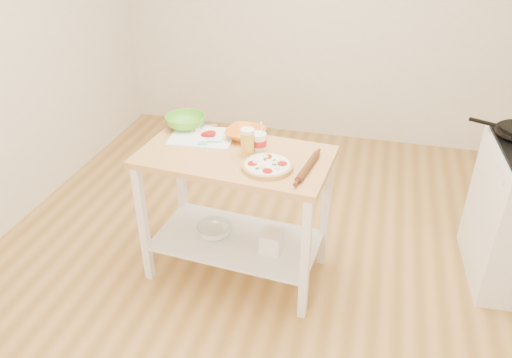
{
  "coord_description": "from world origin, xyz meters",
  "views": [
    {
      "loc": [
        0.62,
        -2.6,
        2.3
      ],
      "look_at": [
        -0.03,
        -0.1,
        0.76
      ],
      "focal_mm": 35.0,
      "sensor_mm": 36.0,
      "label": 1
    }
  ],
  "objects": [
    {
      "name": "rolling_pin",
      "position": [
        0.28,
        -0.14,
        0.92
      ],
      "size": [
        0.09,
        0.34,
        0.04
      ],
      "primitive_type": "cylinder",
      "rotation": [
        1.57,
        0.0,
        -0.15
      ],
      "color": "#5E2F15",
      "rests_on": "prep_island"
    },
    {
      "name": "shelf_glass_bowl",
      "position": [
        -0.33,
        -0.06,
        0.3
      ],
      "size": [
        0.24,
        0.24,
        0.07
      ],
      "primitive_type": "imported",
      "rotation": [
        0.0,
        0.0,
        -0.05
      ],
      "color": "silver",
      "rests_on": "prep_island"
    },
    {
      "name": "spatula",
      "position": [
        -0.36,
        0.01,
        0.92
      ],
      "size": [
        0.15,
        0.08,
        0.01
      ],
      "rotation": [
        0.0,
        0.0,
        0.25
      ],
      "color": "#50CCBE",
      "rests_on": "cutting_board"
    },
    {
      "name": "beer_pint",
      "position": [
        -0.09,
        -0.06,
        0.99
      ],
      "size": [
        0.08,
        0.08,
        0.17
      ],
      "color": "gold",
      "rests_on": "prep_island"
    },
    {
      "name": "green_bowl",
      "position": [
        -0.59,
        0.22,
        0.94
      ],
      "size": [
        0.32,
        0.32,
        0.08
      ],
      "primitive_type": "imported",
      "rotation": [
        0.0,
        0.0,
        0.23
      ],
      "color": "#5CB228",
      "rests_on": "prep_island"
    },
    {
      "name": "shelf_bin",
      "position": [
        0.08,
        -0.12,
        0.33
      ],
      "size": [
        0.14,
        0.14,
        0.13
      ],
      "primitive_type": "cube",
      "rotation": [
        0.0,
        0.0,
        -0.08
      ],
      "color": "white",
      "rests_on": "prep_island"
    },
    {
      "name": "prep_island",
      "position": [
        -0.17,
        -0.06,
        0.65
      ],
      "size": [
        1.2,
        0.72,
        0.9
      ],
      "rotation": [
        0.0,
        0.0,
        -0.08
      ],
      "color": "tan",
      "rests_on": "ground"
    },
    {
      "name": "cutting_board",
      "position": [
        -0.44,
        0.1,
        0.91
      ],
      "size": [
        0.43,
        0.34,
        0.04
      ],
      "rotation": [
        0.0,
        0.0,
        0.09
      ],
      "color": "white",
      "rests_on": "prep_island"
    },
    {
      "name": "orange_bowl",
      "position": [
        -0.17,
        0.16,
        0.93
      ],
      "size": [
        0.27,
        0.27,
        0.06
      ],
      "primitive_type": "imported",
      "rotation": [
        0.0,
        0.0,
        -0.12
      ],
      "color": "orange",
      "rests_on": "prep_island"
    },
    {
      "name": "knife",
      "position": [
        -0.56,
        0.22,
        0.92
      ],
      "size": [
        0.26,
        0.11,
        0.01
      ],
      "rotation": [
        0.0,
        0.0,
        0.31
      ],
      "color": "silver",
      "rests_on": "cutting_board"
    },
    {
      "name": "pizza",
      "position": [
        0.06,
        -0.18,
        0.92
      ],
      "size": [
        0.3,
        0.3,
        0.05
      ],
      "rotation": [
        0.0,
        0.0,
        -0.01
      ],
      "color": "tan",
      "rests_on": "prep_island"
    },
    {
      "name": "yogurt_tub",
      "position": [
        -0.04,
        0.02,
        0.96
      ],
      "size": [
        0.09,
        0.09,
        0.2
      ],
      "color": "white",
      "rests_on": "prep_island"
    },
    {
      "name": "room_shell",
      "position": [
        0.0,
        0.0,
        1.35
      ],
      "size": [
        4.04,
        4.54,
        2.74
      ],
      "color": "#B68543",
      "rests_on": "ground"
    }
  ]
}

